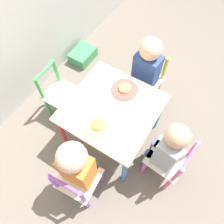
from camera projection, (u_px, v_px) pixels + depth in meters
ground_plane at (112, 135)px, 1.95m from camera, size 6.00×6.00×0.00m
kids_table at (112, 112)px, 1.60m from camera, size 0.63×0.63×0.48m
chair_purple at (78, 182)px, 1.50m from camera, size 0.28×0.28×0.51m
chair_yellow at (146, 80)px, 1.95m from camera, size 0.28×0.28×0.51m
chair_pink at (169, 161)px, 1.57m from camera, size 0.28×0.28×0.51m
chair_green at (60, 94)px, 1.87m from camera, size 0.27×0.27×0.51m
child_left at (78, 165)px, 1.35m from camera, size 0.23×0.21×0.75m
child_right at (146, 69)px, 1.75m from camera, size 0.22×0.21×0.74m
child_front at (167, 148)px, 1.45m from camera, size 0.21×0.22×0.70m
plate_left at (98, 125)px, 1.46m from camera, size 0.18×0.18×0.03m
plate_right at (125, 89)px, 1.61m from camera, size 0.20×0.20×0.03m
storage_bin at (83, 55)px, 2.37m from camera, size 0.27×0.20×0.11m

